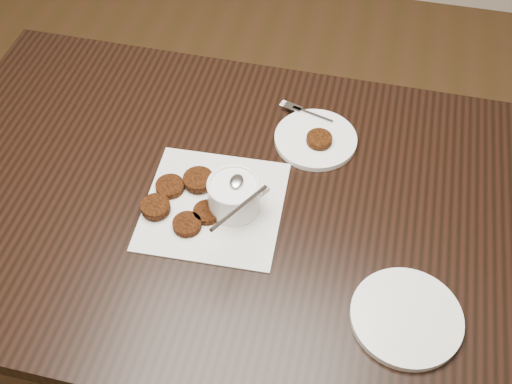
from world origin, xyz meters
The scene contains 7 objects.
floor centered at (0.00, 0.00, 0.00)m, with size 4.00×4.00×0.00m, color #52341C.
table centered at (0.05, 0.03, 0.38)m, with size 1.31×0.84×0.75m, color black.
napkin centered at (0.02, 0.01, 0.75)m, with size 0.27×0.27×0.00m, color white.
sauce_ramekin centered at (0.06, 0.02, 0.82)m, with size 0.13×0.13×0.14m, color white, non-canonical shape.
patty_cluster centered at (-0.04, 0.00, 0.76)m, with size 0.21×0.21×0.02m, color #56220B, non-canonical shape.
plate_with_patty centered at (0.18, 0.23, 0.76)m, with size 0.18×0.18×0.03m, color white, non-canonical shape.
plate_empty centered at (0.41, -0.15, 0.76)m, with size 0.19×0.19×0.01m, color white.
Camera 1 is at (0.27, -0.70, 1.71)m, focal length 43.54 mm.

